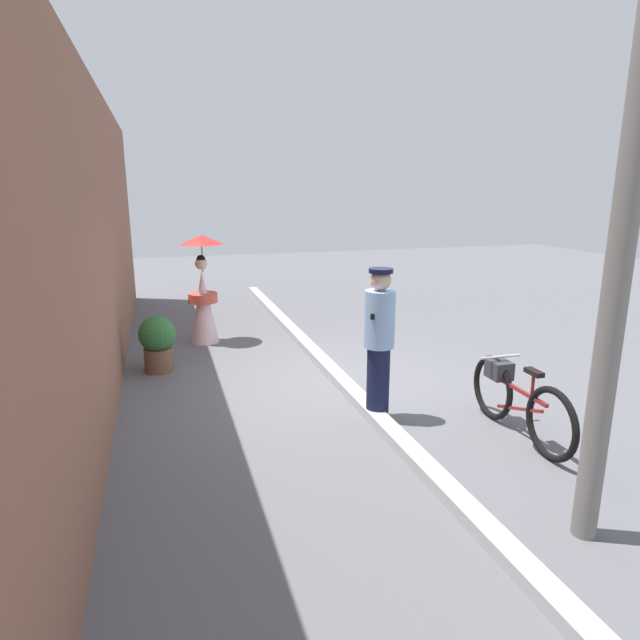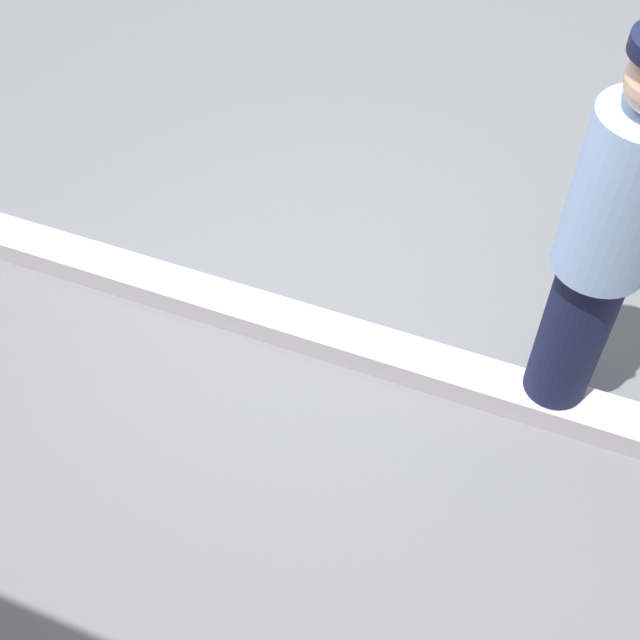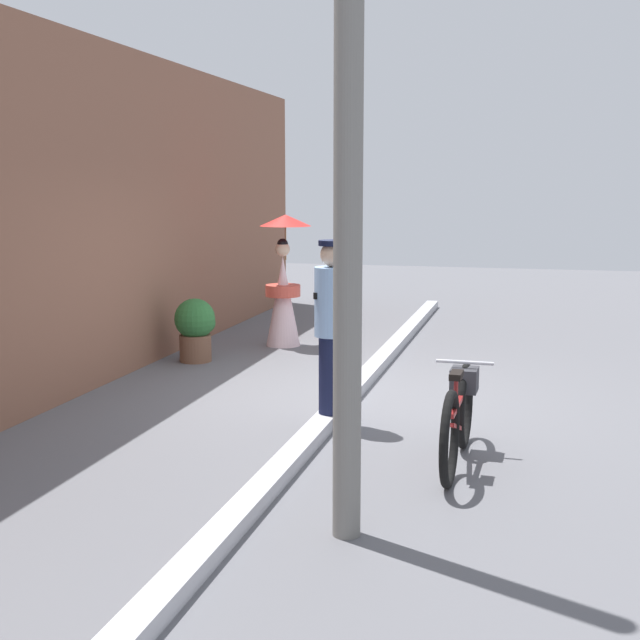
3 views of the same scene
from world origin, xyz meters
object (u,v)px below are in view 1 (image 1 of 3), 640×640
at_px(person_officer, 379,340).
at_px(potted_plant_by_door, 158,341).
at_px(person_with_parasol, 203,291).
at_px(bicycle_near_officer, 517,399).
at_px(utility_pole, 626,216).

bearing_deg(person_officer, potted_plant_by_door, 44.30).
xyz_separation_m(person_with_parasol, potted_plant_by_door, (-1.33, 0.77, -0.44)).
height_order(person_officer, person_with_parasol, person_with_parasol).
height_order(bicycle_near_officer, utility_pole, utility_pole).
bearing_deg(person_officer, bicycle_near_officer, -123.57).
relative_size(potted_plant_by_door, utility_pole, 0.17).
relative_size(person_officer, utility_pole, 0.36).
bearing_deg(utility_pole, potted_plant_by_door, 32.12).
bearing_deg(bicycle_near_officer, utility_pole, 160.91).
bearing_deg(utility_pole, bicycle_near_officer, -19.09).
xyz_separation_m(potted_plant_by_door, utility_pole, (-4.89, -3.07, 1.95)).
xyz_separation_m(bicycle_near_officer, utility_pole, (-1.62, 0.56, 1.99)).
distance_m(person_officer, person_with_parasol, 4.11).
distance_m(bicycle_near_officer, potted_plant_by_door, 4.88).
xyz_separation_m(person_with_parasol, utility_pole, (-6.22, -2.30, 1.52)).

